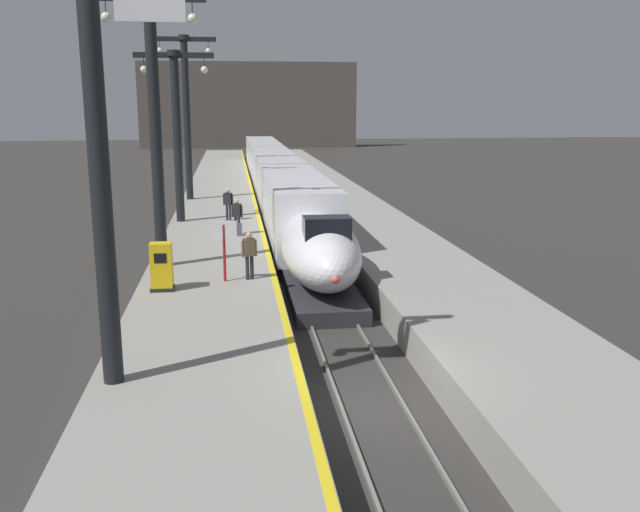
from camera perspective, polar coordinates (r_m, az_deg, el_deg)
name	(u,v)px	position (r m, az deg, el deg)	size (l,w,h in m)	color
ground_plane	(372,409)	(16.69, 4.39, -12.60)	(260.00, 260.00, 0.00)	#33302D
platform_left	(218,220)	(40.08, -8.54, 2.98)	(4.80, 110.00, 1.05)	gray
platform_right	(355,217)	(40.71, 2.94, 3.25)	(4.80, 110.00, 1.05)	gray
platform_left_safety_stripe	(257,210)	(40.01, -5.30, 3.81)	(0.20, 107.80, 0.01)	yellow
rail_main_left	(272,219)	(42.92, -4.05, 3.09)	(0.08, 110.00, 0.12)	slate
rail_main_right	(296,219)	(43.03, -2.05, 3.13)	(0.08, 110.00, 0.12)	slate
highspeed_train_main	(277,178)	(49.00, -3.65, 6.50)	(2.92, 57.54, 3.60)	silver
station_column_near	(98,111)	(14.95, -18.05, 11.46)	(4.00, 0.68, 9.70)	black
station_column_mid	(154,107)	(26.14, -13.67, 12.00)	(4.00, 0.68, 9.98)	black
station_column_far	(177,120)	(36.44, -11.89, 11.08)	(4.00, 0.68, 8.71)	black
station_column_distant	(186,104)	(45.13, -11.10, 12.38)	(4.00, 0.68, 10.26)	black
passenger_near_edge	(237,214)	(32.52, -6.94, 3.53)	(0.52, 0.36, 1.69)	#23232D
passenger_mid_platform	(249,252)	(24.00, -5.93, 0.35)	(0.55, 0.33, 1.69)	#23232D
passenger_far_waiting	(228,202)	(36.60, -7.68, 4.50)	(0.54, 0.34, 1.69)	#23232D
rolling_suitcase	(238,230)	(32.23, -6.89, 2.21)	(0.40, 0.22, 0.98)	#4C4C51
ticket_machine_yellow	(162,268)	(23.12, -13.08, -1.02)	(0.76, 0.62, 1.60)	yellow
departure_info_board	(224,239)	(23.75, -8.03, 1.44)	(0.90, 0.10, 2.12)	maroon
terminus_back_wall	(249,105)	(116.82, -5.96, 12.42)	(36.00, 2.00, 14.00)	#4C4742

